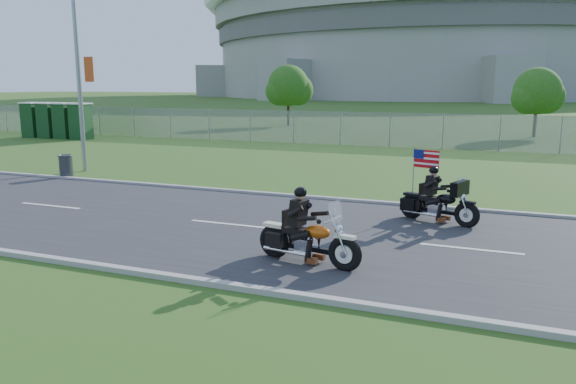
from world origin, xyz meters
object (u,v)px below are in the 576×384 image
at_px(trash_can, 66,167).
at_px(streetlight, 80,33).
at_px(motorcycle_follow, 438,204).
at_px(porta_toilet_d, 33,120).
at_px(porta_toilet_c, 48,121).
at_px(motorcycle_lead, 307,240).
at_px(porta_toilet_b, 64,121).
at_px(porta_toilet_a, 81,122).

bearing_deg(trash_can, streetlight, 106.87).
bearing_deg(motorcycle_follow, streetlight, -175.72).
bearing_deg(porta_toilet_d, porta_toilet_c, 0.00).
distance_m(streetlight, porta_toilet_d, 18.40).
relative_size(streetlight, motorcycle_follow, 4.60).
xyz_separation_m(porta_toilet_c, motorcycle_lead, (25.76, -19.23, -0.64)).
bearing_deg(porta_toilet_b, trash_can, -46.62).
distance_m(porta_toilet_a, motorcycle_lead, 29.96).
height_order(streetlight, motorcycle_lead, streetlight).
xyz_separation_m(porta_toilet_b, porta_toilet_d, (-2.80, 0.00, 0.00)).
bearing_deg(porta_toilet_c, porta_toilet_b, 0.00).
bearing_deg(streetlight, porta_toilet_b, 136.65).
height_order(porta_toilet_c, motorcycle_lead, porta_toilet_c).
bearing_deg(porta_toilet_b, porta_toilet_d, 180.00).
relative_size(porta_toilet_a, porta_toilet_c, 1.00).
relative_size(motorcycle_lead, motorcycle_follow, 1.09).
bearing_deg(trash_can, motorcycle_lead, -27.87).
relative_size(porta_toilet_c, trash_can, 2.60).
height_order(porta_toilet_a, porta_toilet_c, same).
distance_m(streetlight, porta_toilet_b, 16.33).
height_order(motorcycle_follow, trash_can, motorcycle_follow).
relative_size(porta_toilet_a, porta_toilet_b, 1.00).
bearing_deg(porta_toilet_c, trash_can, -43.46).
relative_size(streetlight, porta_toilet_c, 4.35).
relative_size(porta_toilet_a, motorcycle_lead, 0.97).
bearing_deg(porta_toilet_b, motorcycle_lead, -38.29).
distance_m(porta_toilet_b, trash_can, 17.49).
distance_m(porta_toilet_d, trash_can, 19.52).
relative_size(streetlight, porta_toilet_b, 4.35).
relative_size(porta_toilet_a, motorcycle_follow, 1.06).
height_order(porta_toilet_c, trash_can, porta_toilet_c).
distance_m(porta_toilet_a, porta_toilet_d, 4.20).
bearing_deg(trash_can, porta_toilet_b, 133.38).
xyz_separation_m(porta_toilet_b, trash_can, (12.00, -12.70, -0.71)).
height_order(streetlight, porta_toilet_d, streetlight).
distance_m(porta_toilet_a, motorcycle_follow, 29.02).
relative_size(streetlight, porta_toilet_d, 4.35).
bearing_deg(streetlight, trash_can, -73.13).
height_order(porta_toilet_b, motorcycle_lead, porta_toilet_b).
relative_size(porta_toilet_c, motorcycle_lead, 0.97).
relative_size(motorcycle_lead, trash_can, 2.67).
distance_m(porta_toilet_a, porta_toilet_b, 1.40).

